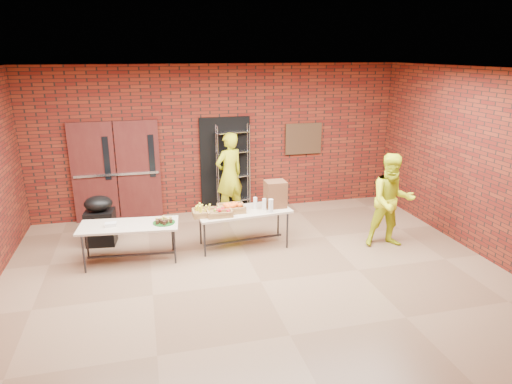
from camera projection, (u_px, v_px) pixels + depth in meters
room at (261, 184)px, 6.64m from camera, size 8.08×7.08×3.28m
double_doors at (117, 171)px, 9.47m from camera, size 1.78×0.12×2.10m
dark_doorway at (225, 165)px, 10.03m from camera, size 1.10×0.06×2.10m
bronze_plaque at (303, 139)px, 10.30m from camera, size 0.85×0.04×0.70m
wire_rack at (233, 169)px, 9.96m from camera, size 0.75×0.39×1.95m
table_left at (129, 228)px, 7.64m from camera, size 1.69×0.84×0.67m
table_right at (243, 213)px, 8.24m from camera, size 1.76×0.88×0.69m
basket_bananas at (205, 212)px, 7.96m from camera, size 0.43×0.33×0.13m
basket_oranges at (231, 208)px, 8.15m from camera, size 0.47×0.37×0.15m
basket_apples at (219, 212)px, 7.95m from camera, size 0.43×0.34×0.13m
muffin_tray at (164, 221)px, 7.68m from camera, size 0.37×0.37×0.09m
napkin_box at (111, 225)px, 7.54m from camera, size 0.19×0.12×0.06m
coffee_dispenser at (275, 194)px, 8.36m from camera, size 0.37×0.33×0.49m
cup_stack_front at (264, 204)px, 8.22m from camera, size 0.07×0.07×0.21m
cup_stack_mid at (271, 206)px, 8.08m from camera, size 0.08×0.08×0.25m
cup_stack_back at (255, 203)px, 8.28m from camera, size 0.07×0.07×0.21m
covered_grill at (100, 220)px, 8.39m from camera, size 0.56×0.49×0.93m
volunteer_woman at (229, 175)px, 9.74m from camera, size 0.79×0.68×1.83m
volunteer_man at (392, 201)px, 8.21m from camera, size 0.94×0.79×1.73m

